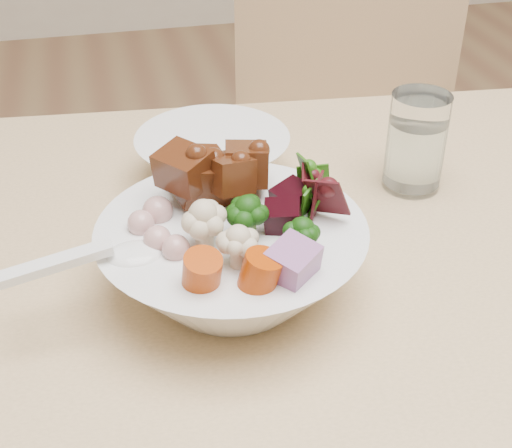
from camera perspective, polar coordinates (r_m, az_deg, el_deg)
The scene contains 5 objects.
chair_far at distance 1.38m, azimuth 7.22°, elevation 8.43°, with size 0.55×0.55×0.95m.
food_bowl at distance 0.63m, azimuth -1.80°, elevation -2.38°, with size 0.24×0.24×0.13m.
soup_spoon at distance 0.59m, azimuth -11.26°, elevation -2.67°, with size 0.14×0.04×0.03m.
water_glass at distance 0.81m, azimuth 12.65°, elevation 6.12°, with size 0.06×0.06×0.11m.
side_bowl at distance 0.81m, azimuth -3.46°, elevation 5.19°, with size 0.17×0.17×0.06m, color white, non-canonical shape.
Camera 1 is at (-0.46, -0.36, 1.12)m, focal length 50.00 mm.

